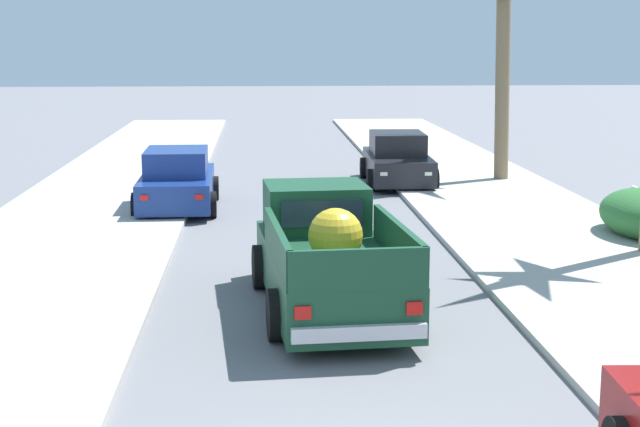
# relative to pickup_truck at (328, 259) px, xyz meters

# --- Properties ---
(sidewalk_left) EXTENTS (4.72, 60.00, 0.12)m
(sidewalk_left) POSITION_rel_pickup_truck_xyz_m (-5.19, 4.79, -0.74)
(sidewalk_left) COLOR #B2AFA8
(sidewalk_left) RESTS_ON ground
(sidewalk_right) EXTENTS (4.72, 60.00, 0.12)m
(sidewalk_right) POSITION_rel_pickup_truck_xyz_m (5.14, 4.79, -0.74)
(sidewalk_right) COLOR #B2AFA8
(sidewalk_right) RESTS_ON ground
(curb_left) EXTENTS (0.16, 60.00, 0.10)m
(curb_left) POSITION_rel_pickup_truck_xyz_m (-4.23, 4.79, -0.75)
(curb_left) COLOR silver
(curb_left) RESTS_ON ground
(curb_right) EXTENTS (0.16, 60.00, 0.10)m
(curb_right) POSITION_rel_pickup_truck_xyz_m (4.19, 4.79, -0.75)
(curb_right) COLOR silver
(curb_right) RESTS_ON ground
(pickup_truck) EXTENTS (2.50, 5.34, 1.82)m
(pickup_truck) POSITION_rel_pickup_truck_xyz_m (0.00, 0.00, 0.00)
(pickup_truck) COLOR #19472D
(pickup_truck) RESTS_ON ground
(car_right_near) EXTENTS (2.09, 4.29, 1.54)m
(car_right_near) POSITION_rel_pickup_truck_xyz_m (-3.17, 9.17, -0.09)
(car_right_near) COLOR navy
(car_right_near) RESTS_ON ground
(car_left_mid) EXTENTS (2.13, 4.31, 1.54)m
(car_left_mid) POSITION_rel_pickup_truck_xyz_m (3.02, 12.99, -0.09)
(car_left_mid) COLOR black
(car_left_mid) RESTS_ON ground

